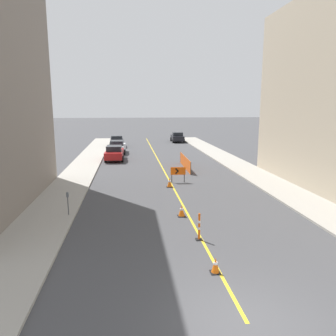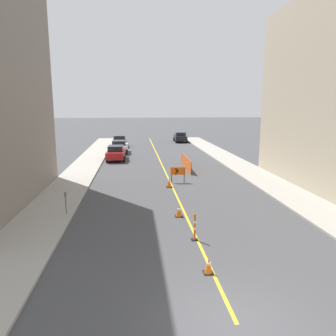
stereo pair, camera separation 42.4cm
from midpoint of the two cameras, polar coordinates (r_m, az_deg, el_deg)
The scene contains 15 objects.
ground_plane at distance 9.96m, azimuth 13.28°, elevation -25.03°, with size 300.00×300.00×0.00m, color #424244.
lane_stripe at distance 33.43m, azimuth -0.85°, elevation 0.90°, with size 0.12×50.45×0.01m.
sidewalk_left at distance 33.61m, azimuth -13.57°, elevation 0.74°, with size 2.90×50.45×0.12m.
sidewalk_right at distance 34.85m, azimuth 11.41°, elevation 1.19°, with size 2.90×50.45×0.12m.
traffic_cone_nearest at distance 12.04m, azimuth 8.12°, elevation -16.51°, with size 0.35×0.35×0.56m.
traffic_cone_second at distance 17.46m, azimuth 2.62°, elevation -7.46°, with size 0.42×0.42×0.62m.
traffic_cone_third at distance 23.52m, azimuth 0.71°, elevation -2.53°, with size 0.44×0.44×0.70m.
delineator_post_front at distance 14.52m, azimuth 5.52°, elevation -10.45°, with size 0.29×0.29×1.21m.
arrow_barricade_primary at distance 24.82m, azimuth 2.23°, elevation -0.64°, with size 1.14×0.13×1.18m.
safety_mesh_fence at distance 30.58m, azimuth 3.56°, elevation 0.97°, with size 0.14×6.17×1.09m.
parked_car_curb_near at distance 35.39m, azimuth -8.71°, elevation 2.63°, with size 1.95×4.36×1.59m.
parked_car_curb_mid at distance 40.50m, azimuth -8.16°, elevation 3.68°, with size 2.03×4.39×1.59m.
parked_car_curb_far at distance 47.20m, azimuth -8.19°, elevation 4.69°, with size 1.97×4.37×1.59m.
parked_car_opposite_side at distance 52.73m, azimuth 2.39°, elevation 5.43°, with size 1.97×4.37×1.59m.
parking_meter_near_curb at distance 18.02m, azimuth -16.78°, elevation -5.04°, with size 0.12×0.11×1.24m.
Camera 2 is at (-2.65, -7.60, 5.79)m, focal length 35.00 mm.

